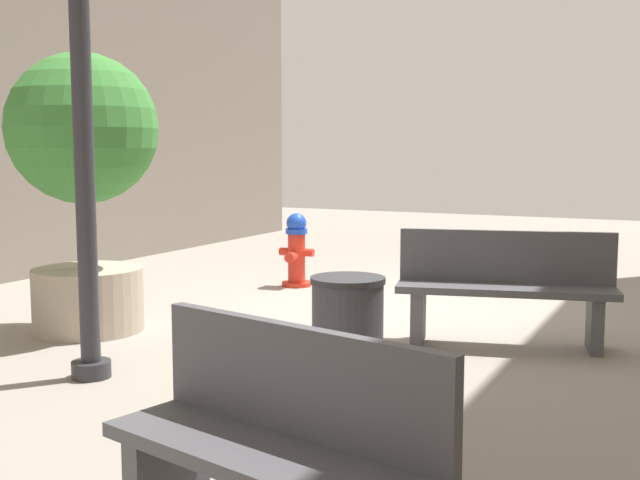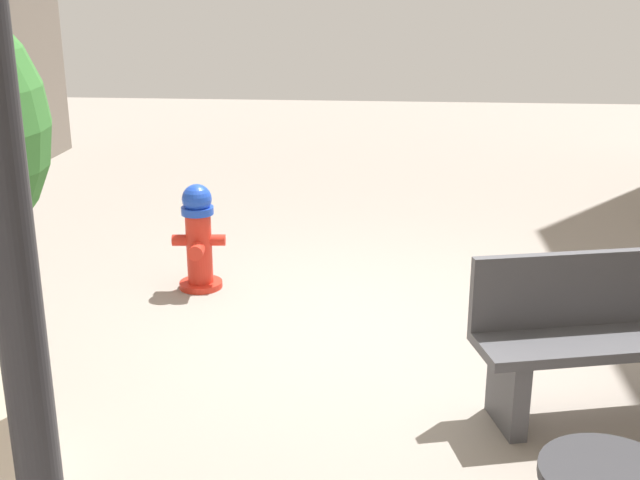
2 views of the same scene
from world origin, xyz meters
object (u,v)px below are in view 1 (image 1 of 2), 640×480
object	(u,v)px
bench_near	(505,286)
trash_bin	(347,338)
street_lamp	(80,26)
fire_hydrant	(296,250)
planter_tree	(84,162)
bench_far	(277,450)

from	to	relation	value
bench_near	trash_bin	xyz separation A→B (m)	(0.59, 1.89, -0.09)
street_lamp	trash_bin	xyz separation A→B (m)	(-1.85, -0.38, -2.06)
fire_hydrant	planter_tree	xyz separation A→B (m)	(0.59, 2.87, 1.08)
trash_bin	street_lamp	bearing A→B (deg)	11.55
fire_hydrant	planter_tree	size ratio (longest dim) A/B	0.35
fire_hydrant	planter_tree	distance (m)	3.13
fire_hydrant	street_lamp	xyz separation A→B (m)	(-0.46, 3.99, 2.03)
bench_far	street_lamp	xyz separation A→B (m)	(2.48, -1.67, 1.98)
fire_hydrant	trash_bin	distance (m)	4.29
fire_hydrant	street_lamp	distance (m)	4.50
bench_far	planter_tree	bearing A→B (deg)	-38.41
bench_near	street_lamp	size ratio (longest dim) A/B	0.46
planter_tree	street_lamp	xyz separation A→B (m)	(-1.05, 1.12, 0.95)
fire_hydrant	planter_tree	bearing A→B (deg)	78.42
planter_tree	trash_bin	xyz separation A→B (m)	(-2.89, 0.74, -1.11)
bench_near	bench_far	xyz separation A→B (m)	(-0.04, 3.94, -0.02)
fire_hydrant	bench_far	size ratio (longest dim) A/B	0.58
planter_tree	trash_bin	bearing A→B (deg)	165.64
bench_far	street_lamp	bearing A→B (deg)	-34.06
bench_far	trash_bin	world-z (taller)	bench_far
bench_near	trash_bin	size ratio (longest dim) A/B	2.26
planter_tree	bench_far	bearing A→B (deg)	141.59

